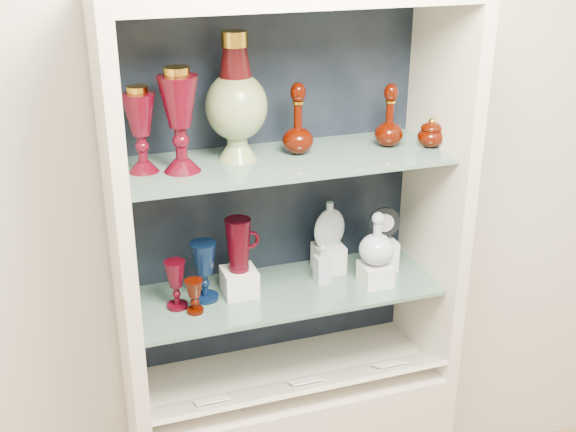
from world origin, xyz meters
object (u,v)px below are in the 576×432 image
object	(u,v)px
ruby_decanter_b	(390,113)
lidded_bowl	(431,132)
ruby_goblet_small	(195,296)
ruby_pitcher	(238,245)
pedestal_lamp_left	(180,120)
ruby_goblet_tall	(176,285)
enamel_urn	(236,97)
clear_square_bottle	(322,263)
cameo_medallion	(384,224)
pedestal_lamp_right	(141,130)
flat_flask	(329,223)
ruby_decanter_a	(298,114)
clear_round_decanter	(377,240)
cobalt_goblet	(204,271)

from	to	relation	value
ruby_decanter_b	lidded_bowl	bearing A→B (deg)	-22.69
ruby_goblet_small	ruby_pitcher	bearing A→B (deg)	23.87
pedestal_lamp_left	ruby_goblet_tall	world-z (taller)	pedestal_lamp_left
enamel_urn	clear_square_bottle	size ratio (longest dim) A/B	2.73
pedestal_lamp_left	cameo_medallion	size ratio (longest dim) A/B	2.40
pedestal_lamp_right	cameo_medallion	xyz separation A→B (m)	(0.73, 0.01, -0.38)
flat_flask	ruby_decanter_b	bearing A→B (deg)	-29.35
enamel_urn	flat_flask	bearing A→B (deg)	6.47
ruby_decanter_b	lidded_bowl	size ratio (longest dim) A/B	2.21
ruby_decanter_b	cameo_medallion	size ratio (longest dim) A/B	1.70
enamel_urn	ruby_decanter_a	size ratio (longest dim) A/B	1.53
ruby_pitcher	cameo_medallion	bearing A→B (deg)	-4.86
pedestal_lamp_left	pedestal_lamp_right	distance (m)	0.11
pedestal_lamp_right	clear_round_decanter	world-z (taller)	pedestal_lamp_right
cobalt_goblet	clear_round_decanter	distance (m)	0.53
cobalt_goblet	cameo_medallion	size ratio (longest dim) A/B	1.58
lidded_bowl	cameo_medallion	world-z (taller)	lidded_bowl
cobalt_goblet	pedestal_lamp_right	bearing A→B (deg)	-179.62
cobalt_goblet	ruby_goblet_small	xyz separation A→B (m)	(-0.04, -0.07, -0.04)
flat_flask	ruby_pitcher	bearing A→B (deg)	-179.08
pedestal_lamp_right	clear_square_bottle	distance (m)	0.70
cameo_medallion	flat_flask	bearing A→B (deg)	-177.26
enamel_urn	ruby_pitcher	size ratio (longest dim) A/B	2.17
enamel_urn	cameo_medallion	size ratio (longest dim) A/B	3.03
ruby_pitcher	flat_flask	distance (m)	0.31
pedestal_lamp_right	enamel_urn	bearing A→B (deg)	4.68
ruby_decanter_b	clear_square_bottle	bearing A→B (deg)	-177.80
ruby_decanter_a	ruby_decanter_b	bearing A→B (deg)	-3.77
clear_round_decanter	ruby_decanter_b	bearing A→B (deg)	52.53
cobalt_goblet	ruby_goblet_tall	xyz separation A→B (m)	(-0.09, -0.02, -0.02)
pedestal_lamp_left	pedestal_lamp_right	xyz separation A→B (m)	(-0.10, 0.03, -0.02)
enamel_urn	clear_round_decanter	xyz separation A→B (m)	(0.40, -0.10, -0.45)
pedestal_lamp_right	pedestal_lamp_left	bearing A→B (deg)	-16.35
ruby_goblet_tall	ruby_goblet_small	distance (m)	0.07
lidded_bowl	clear_round_decanter	size ratio (longest dim) A/B	0.55
enamel_urn	pedestal_lamp_right	bearing A→B (deg)	-175.32
ruby_decanter_a	flat_flask	size ratio (longest dim) A/B	1.53
ruby_goblet_tall	flat_flask	world-z (taller)	flat_flask
clear_square_bottle	clear_round_decanter	size ratio (longest dim) A/B	0.80
pedestal_lamp_right	ruby_decanter_a	bearing A→B (deg)	1.96
pedestal_lamp_right	lidded_bowl	xyz separation A→B (m)	(0.84, -0.05, -0.07)
clear_square_bottle	cameo_medallion	xyz separation A→B (m)	(0.22, 0.02, 0.09)
enamel_urn	clear_round_decanter	world-z (taller)	enamel_urn
pedestal_lamp_right	ruby_pitcher	xyz separation A→B (m)	(0.26, 0.00, -0.37)
ruby_pitcher	cameo_medallion	xyz separation A→B (m)	(0.48, 0.01, -0.00)
enamel_urn	ruby_goblet_small	size ratio (longest dim) A/B	3.44
enamel_urn	ruby_decanter_a	distance (m)	0.19
ruby_decanter_a	clear_square_bottle	distance (m)	0.48
cameo_medallion	ruby_pitcher	bearing A→B (deg)	-161.55
clear_square_bottle	cameo_medallion	distance (m)	0.24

